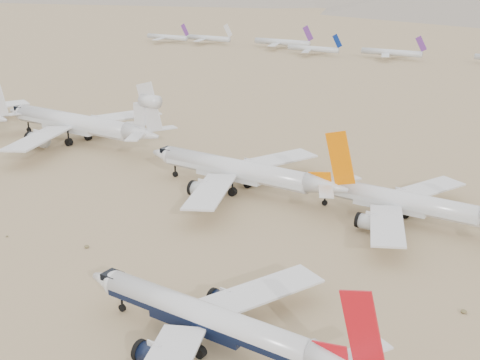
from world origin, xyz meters
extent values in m
plane|color=#8E7952|center=(0.00, 0.00, 0.00)|extent=(7000.00, 7000.00, 0.00)
cylinder|color=silver|center=(8.50, 1.11, 4.74)|extent=(34.87, 4.12, 4.12)
cube|color=black|center=(8.50, 1.11, 4.22)|extent=(34.17, 4.18, 0.93)
sphere|color=silver|center=(-8.93, 1.11, 4.74)|extent=(4.12, 4.12, 4.12)
cube|color=black|center=(-9.55, 1.11, 5.87)|extent=(2.89, 2.68, 1.03)
cylinder|color=black|center=(6.57, -7.46, 2.16)|extent=(4.84, 2.97, 2.97)
cube|color=silver|center=(11.20, 13.35, 4.02)|extent=(13.47, 21.22, 0.65)
cube|color=silver|center=(31.75, 5.12, 5.56)|extent=(5.54, 7.24, 0.25)
cylinder|color=black|center=(6.57, 9.69, 2.16)|extent=(4.84, 2.97, 2.97)
cube|color=red|center=(32.48, 1.11, 11.06)|extent=(6.61, 0.33, 10.89)
cylinder|color=black|center=(-7.90, 1.11, 0.62)|extent=(1.24, 0.52, 1.24)
cylinder|color=black|center=(9.96, -1.77, 0.87)|extent=(1.73, 1.03, 1.73)
cylinder|color=black|center=(9.96, 4.00, 0.87)|extent=(1.73, 1.03, 1.73)
cylinder|color=silver|center=(15.66, 61.13, 5.00)|extent=(35.76, 4.35, 4.35)
cube|color=silver|center=(15.66, 61.13, 4.45)|extent=(35.05, 4.41, 0.98)
sphere|color=silver|center=(-2.22, 61.13, 5.00)|extent=(4.35, 4.35, 4.35)
cube|color=black|center=(-2.87, 61.13, 6.19)|extent=(3.04, 2.82, 1.09)
cube|color=silver|center=(18.43, 48.52, 4.24)|extent=(13.81, 21.77, 0.67)
cylinder|color=silver|center=(13.68, 52.28, 2.28)|extent=(4.97, 3.13, 3.13)
cube|color=silver|center=(18.43, 73.73, 4.24)|extent=(13.81, 21.77, 0.67)
cylinder|color=silver|center=(13.68, 69.97, 2.28)|extent=(4.97, 3.13, 3.13)
cylinder|color=black|center=(-1.13, 61.13, 0.65)|extent=(1.30, 0.54, 1.30)
cylinder|color=black|center=(17.15, 58.08, 0.91)|extent=(1.83, 1.09, 1.83)
cylinder|color=black|center=(17.15, 64.17, 0.91)|extent=(1.83, 1.09, 1.83)
cylinder|color=silver|center=(-24.41, 58.01, 5.71)|extent=(40.61, 4.96, 4.96)
cube|color=silver|center=(-24.41, 58.01, 5.09)|extent=(39.80, 5.04, 1.12)
sphere|color=silver|center=(-44.71, 58.01, 5.71)|extent=(4.96, 4.96, 4.96)
cube|color=black|center=(-45.46, 58.01, 7.07)|extent=(3.47, 3.23, 1.24)
cone|color=silver|center=(0.69, 58.01, 6.08)|extent=(10.15, 4.96, 4.96)
cube|color=silver|center=(-21.27, 43.69, 4.84)|extent=(15.68, 24.71, 0.77)
cube|color=silver|center=(2.66, 53.32, 6.70)|extent=(6.45, 8.43, 0.30)
cylinder|color=silver|center=(-26.67, 47.95, 2.60)|extent=(5.64, 3.57, 3.57)
cube|color=silver|center=(-21.27, 72.34, 4.84)|extent=(15.68, 24.71, 0.77)
cube|color=silver|center=(2.66, 62.71, 6.70)|extent=(6.45, 8.43, 0.30)
cylinder|color=silver|center=(-26.67, 68.08, 2.60)|extent=(5.64, 3.57, 3.57)
cube|color=orange|center=(3.51, 58.01, 13.12)|extent=(7.70, 0.40, 12.68)
cylinder|color=black|center=(-43.47, 58.01, 0.74)|extent=(1.49, 0.62, 1.49)
cylinder|color=black|center=(-22.72, 54.54, 1.04)|extent=(2.08, 1.24, 2.08)
cylinder|color=black|center=(-22.72, 61.49, 1.04)|extent=(2.08, 1.24, 2.08)
cylinder|color=silver|center=(-92.45, 67.03, 6.58)|extent=(47.77, 5.72, 5.72)
cube|color=silver|center=(-92.45, 67.03, 5.86)|extent=(46.81, 5.80, 1.29)
sphere|color=silver|center=(-116.33, 67.03, 6.58)|extent=(5.72, 5.72, 5.72)
cube|color=black|center=(-117.19, 67.03, 8.15)|extent=(4.00, 3.72, 1.43)
cone|color=silver|center=(-62.92, 67.03, 7.01)|extent=(11.94, 5.72, 5.72)
cube|color=silver|center=(-88.76, 50.24, 5.58)|extent=(18.45, 29.07, 0.89)
cube|color=silver|center=(-60.60, 61.53, 7.72)|extent=(7.58, 9.91, 0.34)
cylinder|color=silver|center=(-95.10, 55.26, 3.00)|extent=(6.63, 4.12, 4.12)
cube|color=silver|center=(-88.76, 83.83, 5.58)|extent=(18.45, 29.07, 0.89)
cube|color=silver|center=(-60.60, 72.54, 7.72)|extent=(7.58, 9.91, 0.34)
cylinder|color=silver|center=(-95.10, 78.81, 3.00)|extent=(6.63, 4.12, 4.12)
cube|color=silver|center=(-59.61, 67.03, 15.26)|extent=(9.05, 0.46, 14.92)
cylinder|color=silver|center=(-59.27, 67.03, 17.10)|extent=(5.97, 3.71, 3.71)
cylinder|color=black|center=(-114.90, 67.03, 0.86)|extent=(1.72, 0.71, 1.72)
cylinder|color=black|center=(-90.46, 63.03, 1.20)|extent=(2.40, 1.43, 2.40)
cylinder|color=black|center=(-90.46, 71.04, 1.20)|extent=(2.40, 1.43, 2.40)
cube|color=silver|center=(-116.52, 62.51, 6.94)|extent=(6.64, 8.68, 0.31)
cylinder|color=silver|center=(-251.70, 302.75, 4.25)|extent=(37.49, 3.70, 3.70)
cube|color=#612C85|center=(-234.06, 302.75, 10.51)|extent=(7.47, 0.37, 9.40)
cube|color=silver|center=(-251.70, 293.05, 3.70)|extent=(9.88, 17.26, 0.37)
cube|color=silver|center=(-251.70, 312.45, 3.70)|extent=(9.88, 17.26, 0.37)
cylinder|color=silver|center=(-220.57, 313.19, 4.33)|extent=(39.13, 3.87, 3.87)
cube|color=silver|center=(-202.16, 313.19, 10.87)|extent=(7.79, 0.39, 9.82)
cube|color=silver|center=(-220.57, 303.06, 3.75)|extent=(10.31, 18.02, 0.39)
cube|color=silver|center=(-220.57, 323.32, 3.75)|extent=(10.31, 18.02, 0.39)
cylinder|color=silver|center=(-159.37, 318.32, 4.53)|extent=(43.18, 4.27, 4.27)
cube|color=#612C85|center=(-139.05, 318.32, 11.75)|extent=(8.60, 0.43, 10.83)
cube|color=silver|center=(-159.37, 307.14, 3.89)|extent=(11.38, 19.88, 0.43)
cube|color=silver|center=(-159.37, 329.49, 3.89)|extent=(11.38, 19.88, 0.43)
cylinder|color=silver|center=(-125.07, 298.97, 4.17)|extent=(35.80, 3.54, 3.54)
cube|color=navy|center=(-108.22, 298.97, 10.15)|extent=(7.13, 0.35, 8.98)
cube|color=silver|center=(-125.07, 289.70, 3.64)|extent=(9.43, 16.48, 0.35)
cube|color=silver|center=(-125.07, 308.24, 3.64)|extent=(9.43, 16.48, 0.35)
cylinder|color=silver|center=(-75.53, 308.01, 4.29)|extent=(38.33, 3.79, 3.79)
cube|color=#612C85|center=(-57.49, 308.01, 10.70)|extent=(7.63, 0.38, 9.61)
cube|color=silver|center=(-75.53, 298.09, 3.73)|extent=(10.10, 17.64, 0.38)
cube|color=silver|center=(-75.53, 317.93, 3.73)|extent=(10.10, 17.64, 0.38)
ellipsoid|color=brown|center=(-30.40, 14.40, 0.29)|extent=(0.98, 0.98, 0.54)
ellipsoid|color=brown|center=(38.10, 30.90, 0.29)|extent=(0.98, 0.98, 0.54)
ellipsoid|color=brown|center=(-47.99, 8.95, 0.16)|extent=(0.53, 0.53, 0.29)
camera|label=1|loc=(54.47, -58.89, 51.74)|focal=45.00mm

